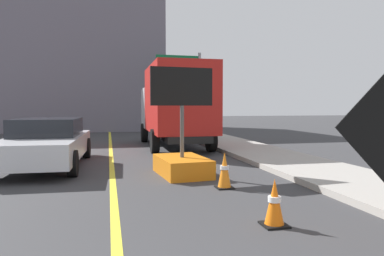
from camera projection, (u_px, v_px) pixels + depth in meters
sidewalk_curb at (360, 183)px, 7.75m from camera, size 2.37×48.00×0.14m
lane_center_stripe at (114, 201)px, 6.57m from camera, size 0.14×36.00×0.01m
arrow_board_trailer at (182, 156)px, 9.03m from camera, size 1.60×1.90×2.70m
box_truck at (175, 104)px, 15.11m from camera, size 2.48×6.68×3.35m
pickup_car at (47, 142)px, 10.28m from camera, size 2.26×5.12×1.38m
highway_guide_sign at (187, 78)px, 21.80m from camera, size 2.79×0.21×5.00m
far_building_block at (66, 63)px, 27.55m from camera, size 13.99×9.39×10.18m
traffic_cone_near_sign at (274, 203)px, 5.18m from camera, size 0.36×0.36×0.69m
traffic_cone_mid_lane at (225, 170)px, 7.57m from camera, size 0.36×0.36×0.78m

